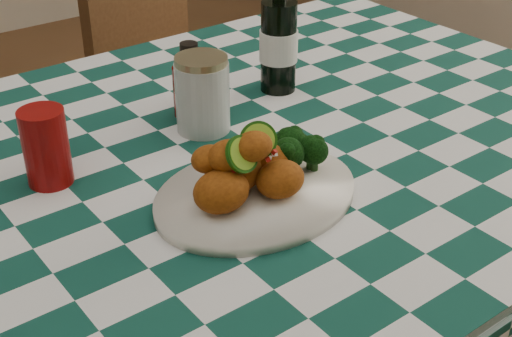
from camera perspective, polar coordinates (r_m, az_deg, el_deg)
plate at (r=1.05m, az=0.00°, el=-2.16°), size 0.32×0.25×0.02m
fried_chicken_pile at (r=1.01m, az=-0.51°, el=0.42°), size 0.16×0.11×0.10m
broccoli_side at (r=1.08m, az=3.38°, el=1.41°), size 0.08×0.08×0.06m
red_tumbler at (r=1.11m, az=-16.46°, el=1.66°), size 0.08×0.08×0.12m
ketchup_bottle at (r=1.28m, az=-5.27°, el=7.10°), size 0.08×0.08×0.14m
mason_jar at (r=1.22m, az=-4.31°, el=5.97°), size 0.11×0.11×0.13m
beer_bottle at (r=1.36m, az=1.84°, el=11.07°), size 0.09×0.09×0.24m
wooden_chair_right at (r=2.11m, az=-5.12°, el=4.72°), size 0.52×0.54×0.89m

